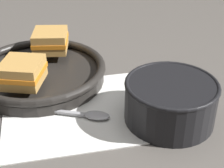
% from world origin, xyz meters
% --- Properties ---
extents(ground_plane, '(4.00, 4.00, 0.00)m').
position_xyz_m(ground_plane, '(0.00, 0.00, 0.00)').
color(ground_plane, '#56514C').
extents(napkin, '(0.32, 0.28, 0.00)m').
position_xyz_m(napkin, '(-0.07, -0.00, 0.00)').
color(napkin, white).
rests_on(napkin, ground_plane).
extents(soup_bowl, '(0.17, 0.17, 0.08)m').
position_xyz_m(soup_bowl, '(0.08, -0.08, 0.05)').
color(soup_bowl, black).
rests_on(soup_bowl, ground_plane).
extents(spoon, '(0.14, 0.09, 0.01)m').
position_xyz_m(spoon, '(-0.06, -0.03, 0.01)').
color(spoon, '#9E9EA3').
rests_on(spoon, napkin).
extents(skillet, '(0.40, 0.29, 0.04)m').
position_xyz_m(skillet, '(-0.12, 0.14, 0.02)').
color(skillet, black).
rests_on(skillet, ground_plane).
extents(sandwich_near_left, '(0.11, 0.11, 0.05)m').
position_xyz_m(sandwich_near_left, '(-0.16, 0.07, 0.06)').
color(sandwich_near_left, '#C18E47').
rests_on(sandwich_near_left, skillet).
extents(sandwich_near_right, '(0.10, 0.10, 0.05)m').
position_xyz_m(sandwich_near_right, '(-0.08, 0.21, 0.06)').
color(sandwich_near_right, '#C18E47').
rests_on(sandwich_near_right, skillet).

